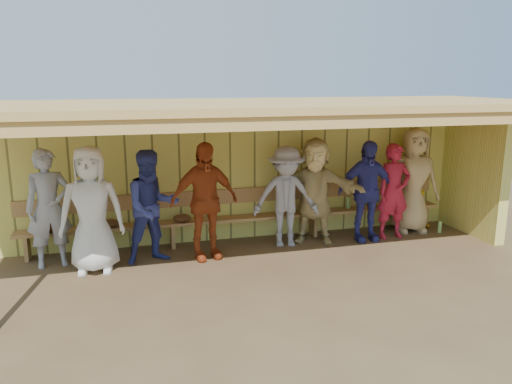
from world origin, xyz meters
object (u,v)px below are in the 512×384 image
Objects in this scene: player_b at (92,210)px; bench at (245,211)px; player_d at (204,201)px; player_e at (286,197)px; player_extra at (366,191)px; player_a at (49,208)px; player_g at (394,191)px; player_f at (315,191)px; player_c at (152,207)px; player_h at (413,180)px.

player_b is 0.25× the size of bench.
bench is (0.84, 0.73, -0.42)m from player_d.
player_e is at bearing -37.86° from bench.
player_b is at bearing -175.11° from player_extra.
player_a is at bearing 162.55° from player_d.
player_extra is at bearing 179.75° from player_g.
player_a is 0.76m from player_b.
player_f is at bearing 173.08° from player_g.
player_a is 3.22m from bench.
player_f is (4.33, 0.03, 0.01)m from player_a.
player_c is 1.82m from bench.
player_d reaches higher than player_c.
player_f is (2.81, 0.26, 0.04)m from player_c.
player_f is 1.47m from player_g.
player_a reaches higher than player_c.
player_e is 0.97× the size of player_extra.
player_extra is (0.91, -0.16, -0.03)m from player_f.
bench is (-2.62, 0.57, -0.33)m from player_g.
player_d is 4.03m from player_h.
player_a reaches higher than player_g.
player_h is at bearing 24.55° from player_g.
player_d reaches higher than player_a.
player_c reaches higher than player_g.
player_a is at bearing -172.10° from bench.
player_h is (2.01, 0.11, 0.06)m from player_f.
player_f is 1.08× the size of player_g.
player_e is at bearing -8.74° from player_c.
player_a reaches higher than player_extra.
player_extra is at bearing 6.64° from player_e.
player_extra is at bearing 7.47° from player_b.
player_a reaches higher than bench.
player_extra reaches higher than player_c.
player_h is 0.26× the size of bench.
player_a is 1.06× the size of player_g.
player_h reaches higher than player_f.
player_d is at bearing -164.09° from player_h.
player_c is 1.03× the size of player_e.
player_g is at bearing 7.18° from player_b.
player_g is (2.01, -0.09, -0.01)m from player_e.
player_b is at bearing -161.46° from bench.
player_b is 4.61m from player_extra.
player_b is 1.10× the size of player_g.
player_c is 0.23× the size of bench.
player_extra is (1.46, -0.10, 0.03)m from player_e.
player_b is at bearing -162.65° from player_e.
player_extra is at bearing -156.46° from player_h.
player_b is 1.06× the size of player_c.
player_g is at bearing -7.58° from player_d.
player_f is at bearing 16.85° from player_e.
player_a is 0.99× the size of player_f.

